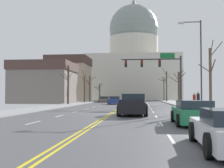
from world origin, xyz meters
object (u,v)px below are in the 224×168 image
object	(u,v)px
street_lamp_right	(198,57)
pedestrian_01	(198,99)
signal_gantry	(159,68)
sedan_oncoming_01	(104,99)
sedan_oncoming_00	(115,100)
pickup_truck_near_02	(133,105)
sedan_near_00	(135,103)
sedan_near_03	(193,113)
pedestrian_00	(194,99)
sedan_near_01	(136,104)

from	to	relation	value
street_lamp_right	pedestrian_01	xyz separation A→B (m)	(0.59, 3.36, -4.08)
signal_gantry	pedestrian_01	world-z (taller)	signal_gantry
signal_gantry	sedan_oncoming_01	size ratio (longest dim) A/B	1.72
sedan_oncoming_00	sedan_oncoming_01	world-z (taller)	sedan_oncoming_00
pickup_truck_near_02	pedestrian_01	world-z (taller)	pedestrian_01
sedan_near_00	pickup_truck_near_02	world-z (taller)	pickup_truck_near_02
pickup_truck_near_02	sedan_near_03	bearing A→B (deg)	-64.89
pedestrian_00	pedestrian_01	xyz separation A→B (m)	(0.15, -1.47, 0.07)
sedan_near_01	pedestrian_01	world-z (taller)	pedestrian_01
sedan_oncoming_00	sedan_near_01	bearing A→B (deg)	-78.12
street_lamp_right	pickup_truck_near_02	size ratio (longest dim) A/B	1.60
pickup_truck_near_02	pedestrian_00	world-z (taller)	pedestrian_00
sedan_oncoming_00	pedestrian_00	size ratio (longest dim) A/B	2.61
sedan_oncoming_00	sedan_oncoming_01	size ratio (longest dim) A/B	0.92
signal_gantry	sedan_near_01	size ratio (longest dim) A/B	1.75
sedan_near_01	pickup_truck_near_02	xyz separation A→B (m)	(-0.04, -7.01, 0.12)
sedan_near_01	pedestrian_00	world-z (taller)	pedestrian_00
pickup_truck_near_02	street_lamp_right	bearing A→B (deg)	44.22
street_lamp_right	signal_gantry	bearing A→B (deg)	107.71
pickup_truck_near_02	sedan_oncoming_00	size ratio (longest dim) A/B	1.27
sedan_near_00	sedan_near_01	size ratio (longest dim) A/B	0.94
pickup_truck_near_02	pedestrian_00	bearing A→B (deg)	58.72
signal_gantry	pedestrian_00	size ratio (longest dim) A/B	4.89
sedan_near_01	pickup_truck_near_02	world-z (taller)	pickup_truck_near_02
sedan_near_01	pedestrian_01	size ratio (longest dim) A/B	2.62
pickup_truck_near_02	sedan_near_03	size ratio (longest dim) A/B	1.18
sedan_oncoming_01	sedan_near_00	bearing A→B (deg)	-74.50
signal_gantry	sedan_near_01	distance (m)	10.27
sedan_near_03	sedan_oncoming_01	size ratio (longest dim) A/B	0.99
sedan_oncoming_01	pedestrian_01	bearing A→B (deg)	-64.00
sedan_oncoming_01	pedestrian_01	xyz separation A→B (m)	(13.78, -28.25, 0.53)
signal_gantry	pedestrian_00	world-z (taller)	signal_gantry
street_lamp_right	sedan_near_03	size ratio (longest dim) A/B	1.88
sedan_oncoming_00	sedan_oncoming_01	xyz separation A→B (m)	(-3.35, 12.57, -0.04)
pickup_truck_near_02	sedan_oncoming_01	distance (m)	38.21
pickup_truck_near_02	pedestrian_01	distance (m)	11.45
signal_gantry	street_lamp_right	world-z (taller)	street_lamp_right
signal_gantry	sedan_near_01	bearing A→B (deg)	-108.41
street_lamp_right	sedan_oncoming_01	size ratio (longest dim) A/B	1.87
sedan_near_00	sedan_oncoming_00	bearing A→B (deg)	106.07
sedan_near_00	sedan_near_03	xyz separation A→B (m)	(3.49, -19.70, 0.04)
pedestrian_00	sedan_oncoming_00	bearing A→B (deg)	125.88
pedestrian_01	sedan_near_01	bearing A→B (deg)	-161.07
sedan_near_01	pedestrian_01	distance (m)	7.05
street_lamp_right	sedan_oncoming_01	bearing A→B (deg)	112.64
street_lamp_right	sedan_near_00	world-z (taller)	street_lamp_right
sedan_oncoming_00	sedan_oncoming_01	distance (m)	13.01
street_lamp_right	pickup_truck_near_02	bearing A→B (deg)	-135.78
signal_gantry	sedan_oncoming_01	world-z (taller)	signal_gantry
pickup_truck_near_02	pedestrian_00	size ratio (longest dim) A/B	3.33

